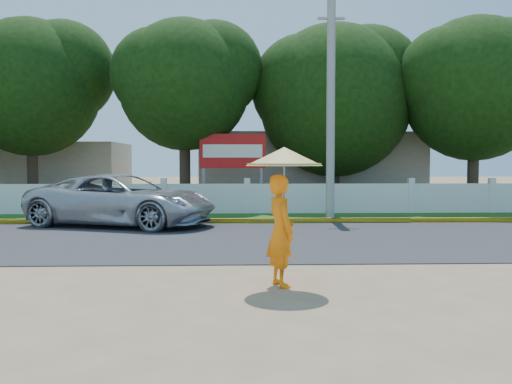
{
  "coord_description": "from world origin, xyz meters",
  "views": [
    {
      "loc": [
        -0.4,
        -9.37,
        1.92
      ],
      "look_at": [
        0.0,
        2.0,
        1.3
      ],
      "focal_mm": 40.0,
      "sensor_mm": 36.0,
      "label": 1
    }
  ],
  "objects_px": {
    "monk_with_parasol": "(282,196)",
    "vehicle": "(122,200)",
    "utility_pole": "(331,107)",
    "billboard": "(233,155)"
  },
  "relations": [
    {
      "from": "monk_with_parasol",
      "to": "vehicle",
      "type": "bearing_deg",
      "value": 116.37
    },
    {
      "from": "utility_pole",
      "to": "vehicle",
      "type": "relative_size",
      "value": 1.34
    },
    {
      "from": "utility_pole",
      "to": "billboard",
      "type": "relative_size",
      "value": 2.51
    },
    {
      "from": "utility_pole",
      "to": "monk_with_parasol",
      "type": "relative_size",
      "value": 3.48
    },
    {
      "from": "billboard",
      "to": "vehicle",
      "type": "bearing_deg",
      "value": -123.63
    },
    {
      "from": "billboard",
      "to": "monk_with_parasol",
      "type": "bearing_deg",
      "value": -86.36
    },
    {
      "from": "vehicle",
      "to": "monk_with_parasol",
      "type": "height_order",
      "value": "monk_with_parasol"
    },
    {
      "from": "monk_with_parasol",
      "to": "utility_pole",
      "type": "bearing_deg",
      "value": 76.62
    },
    {
      "from": "utility_pole",
      "to": "billboard",
      "type": "height_order",
      "value": "utility_pole"
    },
    {
      "from": "utility_pole",
      "to": "vehicle",
      "type": "height_order",
      "value": "utility_pole"
    }
  ]
}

